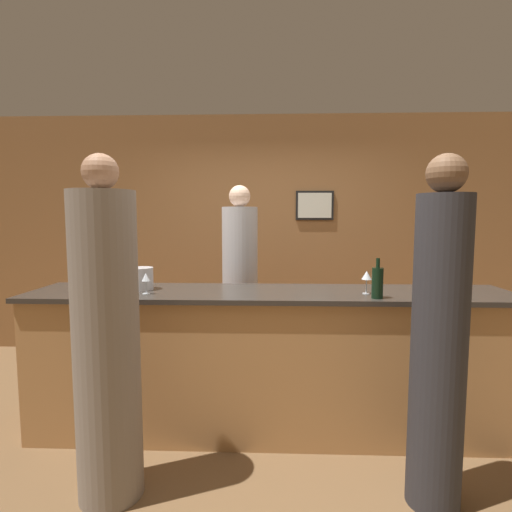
{
  "coord_description": "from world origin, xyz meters",
  "views": [
    {
      "loc": [
        -0.0,
        -2.9,
        1.61
      ],
      "look_at": [
        -0.11,
        0.1,
        1.32
      ],
      "focal_mm": 28.0,
      "sensor_mm": 36.0,
      "label": 1
    }
  ],
  "objects_px": {
    "ice_bucket": "(141,279)",
    "guest_0": "(107,342)",
    "bartender": "(240,296)",
    "guest_1": "(439,344)",
    "wine_bottle_0": "(378,282)"
  },
  "relations": [
    {
      "from": "ice_bucket",
      "to": "guest_0",
      "type": "bearing_deg",
      "value": -86.31
    },
    {
      "from": "bartender",
      "to": "guest_0",
      "type": "height_order",
      "value": "guest_0"
    },
    {
      "from": "guest_1",
      "to": "ice_bucket",
      "type": "bearing_deg",
      "value": 157.77
    },
    {
      "from": "guest_0",
      "to": "guest_1",
      "type": "bearing_deg",
      "value": -0.1
    },
    {
      "from": "bartender",
      "to": "ice_bucket",
      "type": "xyz_separation_m",
      "value": [
        -0.69,
        -0.69,
        0.26
      ]
    },
    {
      "from": "bartender",
      "to": "guest_0",
      "type": "bearing_deg",
      "value": 66.26
    },
    {
      "from": "bartender",
      "to": "guest_1",
      "type": "distance_m",
      "value": 1.89
    },
    {
      "from": "ice_bucket",
      "to": "bartender",
      "type": "bearing_deg",
      "value": 44.92
    },
    {
      "from": "guest_1",
      "to": "guest_0",
      "type": "bearing_deg",
      "value": 179.9
    },
    {
      "from": "wine_bottle_0",
      "to": "bartender",
      "type": "bearing_deg",
      "value": 136.31
    },
    {
      "from": "guest_0",
      "to": "ice_bucket",
      "type": "height_order",
      "value": "guest_0"
    },
    {
      "from": "wine_bottle_0",
      "to": "ice_bucket",
      "type": "distance_m",
      "value": 1.71
    },
    {
      "from": "guest_0",
      "to": "guest_1",
      "type": "distance_m",
      "value": 1.84
    },
    {
      "from": "guest_1",
      "to": "wine_bottle_0",
      "type": "bearing_deg",
      "value": 111.76
    },
    {
      "from": "guest_0",
      "to": "ice_bucket",
      "type": "xyz_separation_m",
      "value": [
        -0.05,
        0.77,
        0.24
      ]
    }
  ]
}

